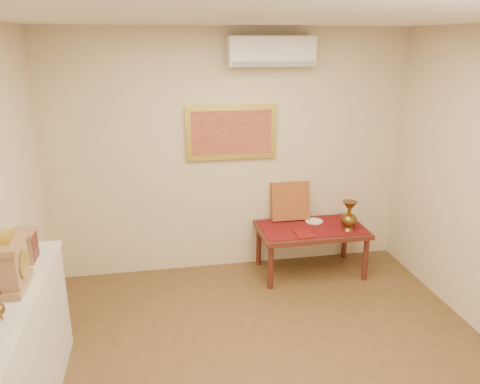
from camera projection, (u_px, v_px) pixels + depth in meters
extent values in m
plane|color=silver|center=(295.00, 15.00, 2.68)|extent=(4.50, 4.50, 0.00)
cube|color=beige|center=(231.00, 154.00, 5.21)|extent=(4.00, 0.02, 2.70)
cube|color=maroon|center=(311.00, 227.00, 5.26)|extent=(1.14, 0.59, 0.01)
cylinder|color=silver|center=(314.00, 221.00, 5.41)|extent=(0.20, 0.20, 0.01)
cube|color=maroon|center=(304.00, 233.00, 5.06)|extent=(0.18, 0.25, 0.01)
cube|color=maroon|center=(290.00, 201.00, 5.43)|extent=(0.44, 0.19, 0.45)
cube|color=silver|center=(14.00, 375.00, 3.06)|extent=(0.35, 2.00, 0.95)
cube|color=silver|center=(2.00, 310.00, 2.90)|extent=(0.37, 2.02, 0.03)
cube|color=#A37954|center=(15.00, 285.00, 3.12)|extent=(0.16, 0.36, 0.05)
cube|color=#A37954|center=(11.00, 265.00, 3.08)|extent=(0.14, 0.30, 0.25)
cylinder|color=beige|center=(24.00, 264.00, 3.09)|extent=(0.01, 0.17, 0.17)
cylinder|color=gold|center=(24.00, 264.00, 3.09)|extent=(0.01, 0.19, 0.19)
cube|color=#A37954|center=(8.00, 244.00, 3.03)|extent=(0.17, 0.34, 0.04)
cube|color=gold|center=(7.00, 237.00, 3.01)|extent=(0.06, 0.11, 0.07)
cube|color=#A37954|center=(24.00, 247.00, 3.48)|extent=(0.15, 0.20, 0.22)
cube|color=#502018|center=(36.00, 253.00, 3.51)|extent=(0.01, 0.17, 0.09)
cube|color=#502018|center=(34.00, 240.00, 3.48)|extent=(0.01, 0.17, 0.09)
cube|color=#A37954|center=(22.00, 232.00, 3.45)|extent=(0.16, 0.21, 0.02)
cube|color=#502018|center=(311.00, 230.00, 5.26)|extent=(1.20, 0.70, 0.05)
cylinder|color=#502018|center=(271.00, 267.00, 4.99)|extent=(0.06, 0.06, 0.50)
cylinder|color=#502018|center=(365.00, 259.00, 5.17)|extent=(0.06, 0.06, 0.50)
cylinder|color=#502018|center=(259.00, 245.00, 5.53)|extent=(0.06, 0.06, 0.50)
cylinder|color=#502018|center=(345.00, 238.00, 5.72)|extent=(0.06, 0.06, 0.50)
cube|color=gold|center=(231.00, 132.00, 5.10)|extent=(1.00, 0.05, 0.60)
cube|color=#B15A3D|center=(232.00, 133.00, 5.08)|extent=(0.88, 0.01, 0.48)
cube|color=silver|center=(271.00, 51.00, 4.81)|extent=(0.90, 0.24, 0.30)
cube|color=gray|center=(274.00, 64.00, 4.74)|extent=(0.86, 0.02, 0.05)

